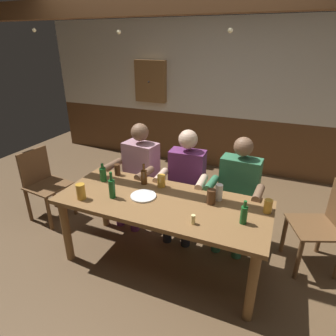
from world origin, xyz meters
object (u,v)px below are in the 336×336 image
(chair_empty_near_right, at_px, (44,182))
(table_candle, at_px, (193,219))
(bottle_1, at_px, (103,174))
(pint_glass_2, at_px, (219,192))
(chair_empty_near_left, at_px, (324,225))
(dining_table, at_px, (162,210))
(bottle_0, at_px, (144,177))
(bottle_3, at_px, (244,214))
(person_0, at_px, (138,169))
(pint_glass_1, at_px, (81,192))
(pint_glass_0, at_px, (268,206))
(pint_glass_4, at_px, (117,170))
(bottle_2, at_px, (112,188))
(pint_glass_5, at_px, (161,181))
(pint_glass_3, at_px, (211,197))
(person_1, at_px, (185,179))
(wall_dart_cabinet, at_px, (151,81))
(plate_0, at_px, (143,196))
(person_2, at_px, (237,188))

(chair_empty_near_right, bearing_deg, table_candle, 84.98)
(bottle_1, height_order, pint_glass_2, bottle_1)
(chair_empty_near_right, bearing_deg, chair_empty_near_left, 103.69)
(dining_table, distance_m, bottle_0, 0.43)
(bottle_1, distance_m, bottle_3, 1.49)
(person_0, xyz_separation_m, pint_glass_1, (-0.10, -0.90, 0.13))
(bottle_3, xyz_separation_m, pint_glass_0, (0.17, 0.24, -0.02))
(person_0, distance_m, pint_glass_4, 0.35)
(bottle_2, bearing_deg, bottle_1, 137.24)
(pint_glass_5, bearing_deg, bottle_3, -20.24)
(pint_glass_2, distance_m, pint_glass_3, 0.10)
(bottle_1, distance_m, pint_glass_2, 1.21)
(chair_empty_near_right, xyz_separation_m, chair_empty_near_left, (3.13, 0.36, 0.00))
(person_1, height_order, wall_dart_cabinet, wall_dart_cabinet)
(chair_empty_near_right, bearing_deg, pint_glass_2, 97.27)
(table_candle, bearing_deg, wall_dart_cabinet, 121.88)
(plate_0, relative_size, pint_glass_2, 1.56)
(person_0, relative_size, bottle_3, 5.93)
(person_0, height_order, bottle_0, person_0)
(bottle_0, bearing_deg, pint_glass_2, -1.40)
(dining_table, bearing_deg, bottle_2, -164.02)
(person_0, bearing_deg, table_candle, 145.72)
(table_candle, xyz_separation_m, pint_glass_4, (-1.05, 0.55, 0.02))
(pint_glass_0, xyz_separation_m, pint_glass_1, (-1.62, -0.44, 0.01))
(dining_table, distance_m, pint_glass_3, 0.48)
(plate_0, xyz_separation_m, bottle_2, (-0.26, -0.12, 0.09))
(person_1, relative_size, chair_empty_near_right, 1.37)
(bottle_1, bearing_deg, person_2, 20.94)
(bottle_0, bearing_deg, pint_glass_1, -128.54)
(chair_empty_near_right, xyz_separation_m, pint_glass_4, (1.02, 0.10, 0.31))
(plate_0, relative_size, pint_glass_5, 1.93)
(person_0, relative_size, bottle_2, 4.64)
(person_1, relative_size, table_candle, 15.09)
(person_0, distance_m, person_2, 1.18)
(person_1, xyz_separation_m, chair_empty_near_right, (-1.70, -0.41, -0.19))
(bottle_2, relative_size, pint_glass_5, 2.07)
(person_0, distance_m, bottle_2, 0.80)
(bottle_3, relative_size, pint_glass_5, 1.62)
(bottle_3, bearing_deg, pint_glass_3, 148.56)
(bottle_2, relative_size, pint_glass_2, 1.68)
(person_0, xyz_separation_m, bottle_0, (0.29, -0.40, 0.13))
(pint_glass_1, bearing_deg, person_0, 83.42)
(person_1, distance_m, pint_glass_3, 0.67)
(bottle_0, distance_m, pint_glass_2, 0.78)
(person_1, relative_size, pint_glass_1, 8.04)
(dining_table, bearing_deg, bottle_1, 169.85)
(dining_table, relative_size, pint_glass_5, 15.53)
(pint_glass_0, height_order, pint_glass_5, pint_glass_5)
(chair_empty_near_right, bearing_deg, pint_glass_5, 98.52)
(pint_glass_5, bearing_deg, plate_0, -105.95)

